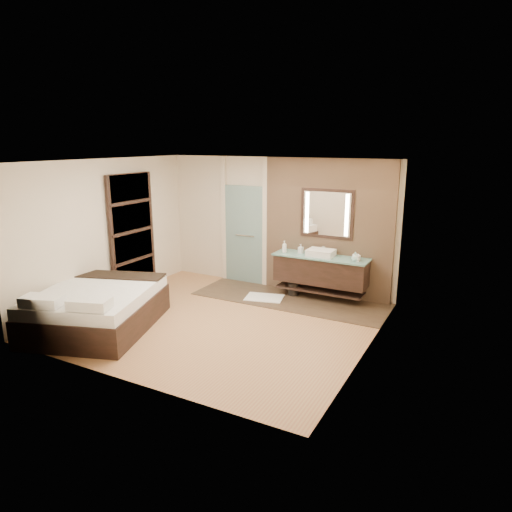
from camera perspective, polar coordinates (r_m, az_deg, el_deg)
The scene contains 15 objects.
floor at distance 7.92m, azimuth -4.50°, elevation -8.18°, with size 5.00×5.00×0.00m, color #A46645.
tile_strip at distance 8.98m, azimuth 4.25°, elevation -5.38°, with size 3.80×1.30×0.01m, color #3A2920.
stone_wall at distance 9.01m, azimuth 8.88°, elevation 3.41°, with size 2.60×0.08×2.70m, color tan.
vanity at distance 8.92m, azimuth 8.08°, elevation -1.76°, with size 1.85×0.55×0.88m.
mirror_unit at distance 8.91m, azimuth 8.84°, elevation 5.25°, with size 1.06×0.04×0.96m.
frosted_door at distance 9.78m, azimuth -1.47°, elevation 3.19°, with size 1.10×0.12×2.70m.
shoji_partition at distance 9.47m, azimuth -15.20°, elevation 2.74°, with size 0.06×1.20×2.40m.
bed at distance 7.98m, azimuth -19.24°, elevation -6.19°, with size 2.29×2.56×0.82m.
bath_mat at distance 9.00m, azimuth 1.04°, elevation -5.23°, with size 0.72×0.50×0.02m, color white.
waste_bin at distance 9.17m, azimuth 4.71°, elevation -4.13°, with size 0.22×0.22×0.27m, color black.
tissue_box at distance 8.59m, azimuth 12.44°, elevation -0.26°, with size 0.12×0.12×0.10m, color silver.
soap_bottle_a at distance 9.01m, azimuth 3.57°, elevation 1.17°, with size 0.09×0.09×0.24m, color white.
soap_bottle_b at distance 8.98m, azimuth 5.61°, elevation 0.92°, with size 0.08×0.09×0.19m, color #B2B2B2.
soap_bottle_c at distance 8.56m, azimuth 12.29°, elevation -0.07°, with size 0.13×0.13×0.17m, color silver.
cup at distance 8.68m, azimuth 12.36°, elevation -0.10°, with size 0.13×0.13×0.10m, color white.
Camera 1 is at (3.95, -6.17, 3.01)m, focal length 32.00 mm.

